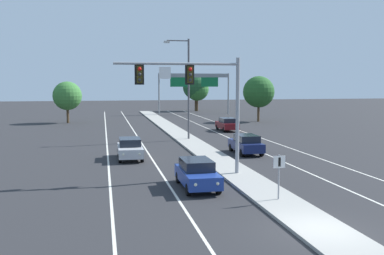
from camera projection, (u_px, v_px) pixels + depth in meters
name	position (u px, v px, depth m)	size (l,w,h in m)	color
ground_plane	(321.00, 232.00, 17.42)	(260.00, 260.00, 0.00)	#28282B
median_island	(211.00, 156.00, 34.97)	(2.40, 110.00, 0.15)	#9E9B93
lane_stripe_oncoming_center	(144.00, 146.00, 40.89)	(0.14, 100.00, 0.01)	silver
lane_stripe_receding_center	(241.00, 143.00, 42.73)	(0.14, 100.00, 0.01)	silver
edge_stripe_left	(107.00, 147.00, 40.24)	(0.14, 100.00, 0.01)	silver
edge_stripe_right	(274.00, 142.00, 43.38)	(0.14, 100.00, 0.01)	silver
overhead_signal_mast	(199.00, 90.00, 27.03)	(7.71, 0.44, 7.20)	gray
median_sign_post	(279.00, 170.00, 21.58)	(0.60, 0.10, 2.20)	gray
street_lamp_median	(186.00, 83.00, 44.51)	(2.58, 0.28, 10.00)	#4C4C51
car_oncoming_blue	(197.00, 173.00, 24.58)	(1.85, 4.48, 1.58)	navy
car_oncoming_silver	(130.00, 148.00, 33.94)	(1.86, 4.49, 1.58)	#B7B7BC
car_receding_navy	(246.00, 144.00, 36.41)	(1.83, 4.47, 1.58)	#141E4C
car_receding_darkred	(227.00, 124.00, 53.60)	(1.87, 4.49, 1.58)	#5B0F14
highway_sign_gantry	(194.00, 81.00, 81.26)	(13.28, 0.42, 7.50)	gray
tree_far_right_c	(196.00, 87.00, 90.43)	(5.23, 5.23, 7.57)	#4C3823
tree_far_right_b	(197.00, 89.00, 90.36)	(4.70, 4.70, 6.79)	#4C3823
tree_far_right_a	(259.00, 92.00, 66.06)	(4.69, 4.69, 6.78)	#4C3823
tree_far_left_c	(67.00, 96.00, 63.87)	(4.13, 4.13, 5.98)	#4C3823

